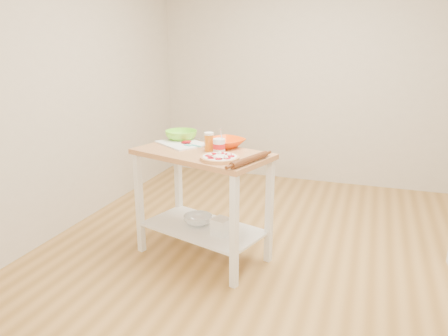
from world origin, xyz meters
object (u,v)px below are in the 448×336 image
at_px(knife, 186,136).
at_px(spatula, 192,145).
at_px(cutting_board, 182,143).
at_px(yogurt_tub, 219,146).
at_px(shelf_glass_bowl, 198,220).
at_px(prep_island, 202,183).
at_px(green_bowl, 181,135).
at_px(shelf_bin, 221,226).
at_px(beer_pint, 209,142).
at_px(orange_bowl, 226,143).
at_px(pizza, 220,158).
at_px(rolling_pin, 250,160).

bearing_deg(knife, spatula, -38.20).
bearing_deg(spatula, knife, 144.74).
bearing_deg(cutting_board, yogurt_tub, 8.36).
bearing_deg(shelf_glass_bowl, prep_island, -33.82).
distance_m(green_bowl, shelf_glass_bowl, 0.74).
bearing_deg(shelf_bin, beer_pint, 141.70).
bearing_deg(orange_bowl, beer_pint, -115.90).
distance_m(spatula, shelf_glass_bowl, 0.62).
height_order(orange_bowl, green_bowl, green_bowl).
height_order(green_bowl, shelf_glass_bowl, green_bowl).
relative_size(knife, yogurt_tub, 1.33).
bearing_deg(beer_pint, yogurt_tub, -23.32).
bearing_deg(cutting_board, shelf_bin, 3.44).
height_order(spatula, knife, knife).
relative_size(prep_island, beer_pint, 8.01).
height_order(pizza, spatula, pizza).
height_order(orange_bowl, rolling_pin, orange_bowl).
bearing_deg(knife, shelf_glass_bowl, -35.51).
height_order(spatula, beer_pint, beer_pint).
xyz_separation_m(prep_island, cutting_board, (-0.25, 0.18, 0.27)).
bearing_deg(green_bowl, spatula, -47.25).
bearing_deg(yogurt_tub, prep_island, 176.60).
height_order(prep_island, pizza, pizza).
relative_size(green_bowl, rolling_pin, 0.67).
xyz_separation_m(cutting_board, shelf_glass_bowl, (0.19, -0.14, -0.61)).
xyz_separation_m(spatula, orange_bowl, (0.25, 0.10, 0.02)).
bearing_deg(shelf_glass_bowl, orange_bowl, 39.92).
xyz_separation_m(pizza, spatula, (-0.34, 0.29, -0.00)).
bearing_deg(shelf_bin, cutting_board, 149.50).
xyz_separation_m(orange_bowl, yogurt_tub, (0.02, -0.21, 0.02)).
relative_size(orange_bowl, beer_pint, 1.96).
distance_m(knife, shelf_glass_bowl, 0.75).
height_order(knife, beer_pint, beer_pint).
relative_size(spatula, shelf_bin, 1.22).
distance_m(orange_bowl, green_bowl, 0.46).
bearing_deg(yogurt_tub, orange_bowl, 95.28).
xyz_separation_m(cutting_board, rolling_pin, (0.69, -0.38, 0.02)).
xyz_separation_m(knife, green_bowl, (-0.00, -0.08, 0.03)).
height_order(orange_bowl, shelf_glass_bowl, orange_bowl).
bearing_deg(prep_island, cutting_board, 144.09).
xyz_separation_m(knife, beer_pint, (0.36, -0.36, 0.06)).
xyz_separation_m(orange_bowl, green_bowl, (-0.44, 0.11, 0.01)).
height_order(knife, green_bowl, green_bowl).
relative_size(cutting_board, shelf_glass_bowl, 2.09).
height_order(pizza, yogurt_tub, yogurt_tub).
bearing_deg(orange_bowl, cutting_board, -177.03).
bearing_deg(beer_pint, rolling_pin, -31.00).
distance_m(green_bowl, rolling_pin, 0.92).
distance_m(prep_island, beer_pint, 0.34).
relative_size(orange_bowl, rolling_pin, 0.70).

